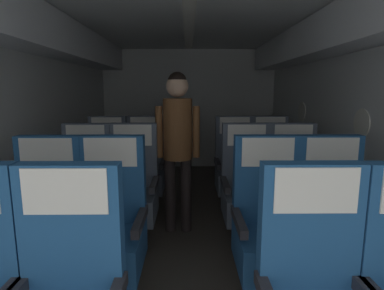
{
  "coord_description": "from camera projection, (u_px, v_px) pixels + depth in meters",
  "views": [
    {
      "loc": [
        -0.01,
        0.22,
        1.42
      ],
      "look_at": [
        0.03,
        3.33,
        0.87
      ],
      "focal_mm": 29.26,
      "sensor_mm": 36.0,
      "label": 1
    }
  ],
  "objects": [
    {
      "name": "ground",
      "position": [
        190.0,
        242.0,
        2.97
      ],
      "size": [
        3.37,
        6.38,
        0.02
      ],
      "primitive_type": "cube",
      "color": "#3D3833"
    },
    {
      "name": "fuselage_shell",
      "position": [
        189.0,
        72.0,
        2.94
      ],
      "size": [
        3.25,
        6.03,
        2.2
      ],
      "color": "silver",
      "rests_on": "ground"
    },
    {
      "name": "seat_b_left_window",
      "position": [
        46.0,
        231.0,
        2.12
      ],
      "size": [
        0.48,
        0.51,
        1.11
      ],
      "color": "#38383D",
      "rests_on": "ground"
    },
    {
      "name": "seat_b_left_aisle",
      "position": [
        110.0,
        230.0,
        2.13
      ],
      "size": [
        0.48,
        0.51,
        1.11
      ],
      "color": "#38383D",
      "rests_on": "ground"
    },
    {
      "name": "seat_b_right_aisle",
      "position": [
        333.0,
        230.0,
        2.13
      ],
      "size": [
        0.48,
        0.51,
        1.11
      ],
      "color": "#38383D",
      "rests_on": "ground"
    },
    {
      "name": "seat_b_right_window",
      "position": [
        268.0,
        230.0,
        2.13
      ],
      "size": [
        0.48,
        0.51,
        1.11
      ],
      "color": "#38383D",
      "rests_on": "ground"
    },
    {
      "name": "seat_c_left_window",
      "position": [
        85.0,
        192.0,
        2.92
      ],
      "size": [
        0.48,
        0.51,
        1.11
      ],
      "color": "#38383D",
      "rests_on": "ground"
    },
    {
      "name": "seat_c_left_aisle",
      "position": [
        133.0,
        192.0,
        2.94
      ],
      "size": [
        0.48,
        0.51,
        1.11
      ],
      "color": "#38383D",
      "rests_on": "ground"
    },
    {
      "name": "seat_c_right_aisle",
      "position": [
        294.0,
        192.0,
        2.94
      ],
      "size": [
        0.48,
        0.51,
        1.11
      ],
      "color": "#38383D",
      "rests_on": "ground"
    },
    {
      "name": "seat_c_right_window",
      "position": [
        247.0,
        192.0,
        2.94
      ],
      "size": [
        0.48,
        0.51,
        1.11
      ],
      "color": "#38383D",
      "rests_on": "ground"
    },
    {
      "name": "seat_d_left_window",
      "position": [
        107.0,
        170.0,
        3.73
      ],
      "size": [
        0.48,
        0.51,
        1.11
      ],
      "color": "#38383D",
      "rests_on": "ground"
    },
    {
      "name": "seat_d_left_aisle",
      "position": [
        145.0,
        170.0,
        3.76
      ],
      "size": [
        0.48,
        0.51,
        1.11
      ],
      "color": "#38383D",
      "rests_on": "ground"
    },
    {
      "name": "seat_d_right_aisle",
      "position": [
        271.0,
        169.0,
        3.78
      ],
      "size": [
        0.48,
        0.51,
        1.11
      ],
      "color": "#38383D",
      "rests_on": "ground"
    },
    {
      "name": "seat_d_right_window",
      "position": [
        235.0,
        170.0,
        3.75
      ],
      "size": [
        0.48,
        0.51,
        1.11
      ],
      "color": "#38383D",
      "rests_on": "ground"
    },
    {
      "name": "flight_attendant",
      "position": [
        178.0,
        136.0,
        3.04
      ],
      "size": [
        0.43,
        0.28,
        1.59
      ],
      "rotation": [
        0.0,
        0.0,
        3.11
      ],
      "color": "black",
      "rests_on": "ground"
    }
  ]
}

